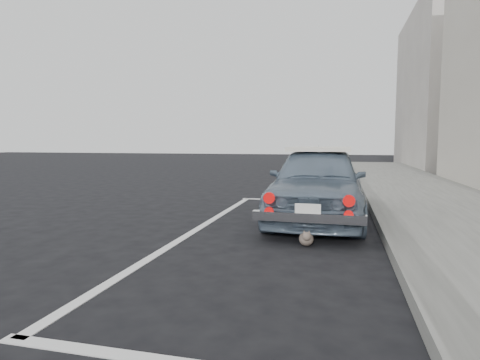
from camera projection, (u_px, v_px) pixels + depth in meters
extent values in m
plane|color=black|center=(169.00, 323.00, 3.01)|extent=(80.00, 80.00, 0.00)
cube|color=#123D94|center=(471.00, 24.00, 11.09)|extent=(0.10, 2.00, 1.60)
cube|color=#B8AFA7|center=(446.00, 89.00, 20.40)|extent=(3.50, 10.00, 8.00)
cube|color=silver|center=(307.00, 201.00, 9.16)|extent=(3.00, 0.12, 0.01)
cube|color=silver|center=(196.00, 230.00, 6.12)|extent=(0.12, 7.00, 0.01)
imported|color=slate|center=(318.00, 183.00, 6.92)|extent=(1.58, 3.82, 1.29)
cube|color=silver|center=(320.00, 149.00, 7.23)|extent=(1.09, 1.46, 0.07)
cube|color=silver|center=(308.00, 217.00, 5.16)|extent=(1.45, 0.14, 0.12)
cube|color=white|center=(308.00, 210.00, 5.11)|extent=(0.33, 0.02, 0.17)
cylinder|color=red|center=(269.00, 198.00, 5.24)|extent=(0.15, 0.04, 0.15)
cylinder|color=red|center=(349.00, 201.00, 4.98)|extent=(0.15, 0.04, 0.15)
cylinder|color=red|center=(269.00, 212.00, 5.25)|extent=(0.12, 0.04, 0.12)
cylinder|color=red|center=(349.00, 215.00, 5.00)|extent=(0.12, 0.04, 0.12)
ellipsoid|color=#6D5E53|center=(306.00, 238.00, 5.23)|extent=(0.22, 0.32, 0.18)
sphere|color=#6D5E53|center=(307.00, 236.00, 5.09)|extent=(0.11, 0.11, 0.11)
cone|color=#6D5E53|center=(304.00, 231.00, 5.09)|extent=(0.04, 0.04, 0.04)
cone|color=#6D5E53|center=(309.00, 232.00, 5.08)|extent=(0.04, 0.04, 0.04)
cylinder|color=#6D5E53|center=(309.00, 240.00, 5.38)|extent=(0.12, 0.18, 0.03)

